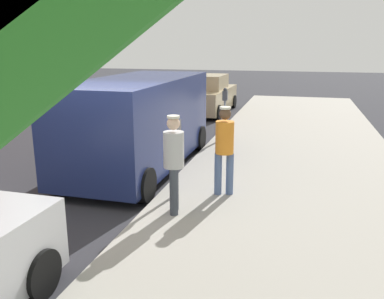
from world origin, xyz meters
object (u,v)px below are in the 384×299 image
at_px(parked_van, 139,121).
at_px(parked_sedan_ahead, 206,96).
at_px(pedestrian_in_gray, 174,158).
at_px(parking_meter_near, 176,142).
at_px(pedestrian_in_orange, 224,145).
at_px(parking_meter_far, 225,104).

relative_size(parked_van, parked_sedan_ahead, 1.17).
bearing_deg(parked_van, pedestrian_in_gray, -57.82).
xyz_separation_m(parking_meter_near, parked_sedan_ahead, (-1.80, 10.26, -0.43)).
bearing_deg(parking_meter_near, pedestrian_in_gray, -75.65).
relative_size(parking_meter_near, parked_sedan_ahead, 0.34).
bearing_deg(parked_van, pedestrian_in_orange, -35.04).
relative_size(parking_meter_far, pedestrian_in_gray, 0.92).
bearing_deg(parked_sedan_ahead, parked_van, -87.97).
distance_m(parking_meter_near, pedestrian_in_orange, 0.89).
xyz_separation_m(parking_meter_near, pedestrian_in_orange, (0.85, 0.26, -0.08)).
bearing_deg(parked_van, parking_meter_near, -51.82).
height_order(parking_meter_near, parked_sedan_ahead, parking_meter_near).
height_order(parked_van, parked_sedan_ahead, parked_van).
xyz_separation_m(parking_meter_near, parked_van, (-1.50, 1.91, -0.03)).
bearing_deg(parked_sedan_ahead, pedestrian_in_orange, -75.17).
bearing_deg(pedestrian_in_gray, pedestrian_in_orange, 58.64).
bearing_deg(parking_meter_near, parked_sedan_ahead, 99.93).
distance_m(pedestrian_in_orange, parked_van, 2.87).
relative_size(pedestrian_in_gray, parked_sedan_ahead, 0.37).
xyz_separation_m(pedestrian_in_gray, parked_sedan_ahead, (-2.00, 11.06, -0.35)).
height_order(parking_meter_near, pedestrian_in_gray, pedestrian_in_gray).
distance_m(parked_van, parked_sedan_ahead, 8.36).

